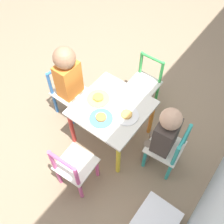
{
  "coord_description": "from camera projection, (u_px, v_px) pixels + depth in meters",
  "views": [
    {
      "loc": [
        0.98,
        0.73,
        2.04
      ],
      "look_at": [
        0.0,
        0.0,
        0.37
      ],
      "focal_mm": 42.0,
      "sensor_mm": 36.0,
      "label": 1
    }
  ],
  "objects": [
    {
      "name": "plate_front",
      "position": [
        98.0,
        98.0,
        2.06
      ],
      "size": [
        0.18,
        0.18,
        0.03
      ],
      "color": "#EADB66",
      "rests_on": "kids_table"
    },
    {
      "name": "storage_bin",
      "position": [
        155.0,
        222.0,
        1.87
      ],
      "size": [
        0.3,
        0.28,
        0.13
      ],
      "color": "silver",
      "rests_on": "ground_plane"
    },
    {
      "name": "chair_teal",
      "position": [
        167.0,
        149.0,
        2.01
      ],
      "size": [
        0.28,
        0.28,
        0.51
      ],
      "rotation": [
        0.0,
        0.0,
        0.09
      ],
      "color": "silver",
      "rests_on": "ground_plane"
    },
    {
      "name": "child_back",
      "position": [
        163.0,
        134.0,
        1.9
      ],
      "size": [
        0.21,
        0.22,
        0.7
      ],
      "rotation": [
        0.0,
        0.0,
        0.09
      ],
      "color": "#7A6B5B",
      "rests_on": "ground_plane"
    },
    {
      "name": "chair_blue",
      "position": [
        68.0,
        92.0,
        2.35
      ],
      "size": [
        0.26,
        0.26,
        0.51
      ],
      "rotation": [
        0.0,
        0.0,
        -3.16
      ],
      "color": "silver",
      "rests_on": "ground_plane"
    },
    {
      "name": "plate_back",
      "position": [
        126.0,
        115.0,
        1.97
      ],
      "size": [
        0.19,
        0.19,
        0.03
      ],
      "color": "white",
      "rests_on": "kids_table"
    },
    {
      "name": "chair_green",
      "position": [
        144.0,
        84.0,
        2.41
      ],
      "size": [
        0.26,
        0.26,
        0.51
      ],
      "rotation": [
        0.0,
        0.0,
        -4.7
      ],
      "color": "silver",
      "rests_on": "ground_plane"
    },
    {
      "name": "plate_right",
      "position": [
        101.0,
        118.0,
        1.95
      ],
      "size": [
        0.18,
        0.18,
        0.03
      ],
      "color": "#4C9EE0",
      "rests_on": "kids_table"
    },
    {
      "name": "chair_pink",
      "position": [
        74.0,
        167.0,
        1.92
      ],
      "size": [
        0.28,
        0.28,
        0.51
      ],
      "rotation": [
        0.0,
        0.0,
        -1.51
      ],
      "color": "silver",
      "rests_on": "ground_plane"
    },
    {
      "name": "ground_plane",
      "position": [
        112.0,
        136.0,
        2.37
      ],
      "size": [
        6.0,
        6.0,
        0.0
      ],
      "primitive_type": "plane",
      "color": "#8C755B"
    },
    {
      "name": "child_front",
      "position": [
        69.0,
        78.0,
        2.15
      ],
      "size": [
        0.2,
        0.23,
        0.77
      ],
      "rotation": [
        0.0,
        0.0,
        -3.16
      ],
      "color": "#7A6B5B",
      "rests_on": "ground_plane"
    },
    {
      "name": "kids_table",
      "position": [
        112.0,
        112.0,
        2.08
      ],
      "size": [
        0.54,
        0.54,
        0.43
      ],
      "color": "silver",
      "rests_on": "ground_plane"
    }
  ]
}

